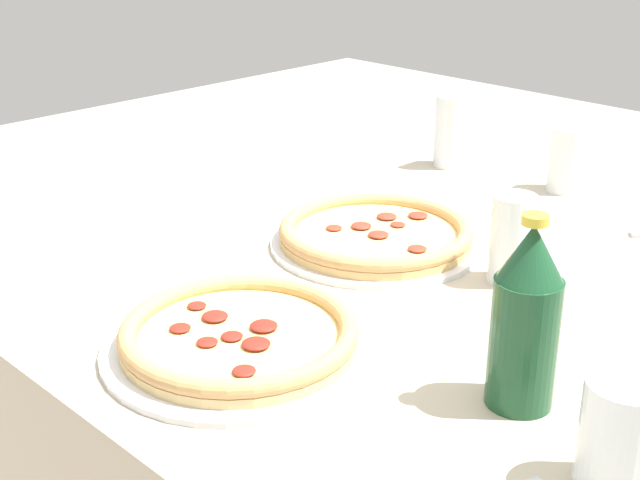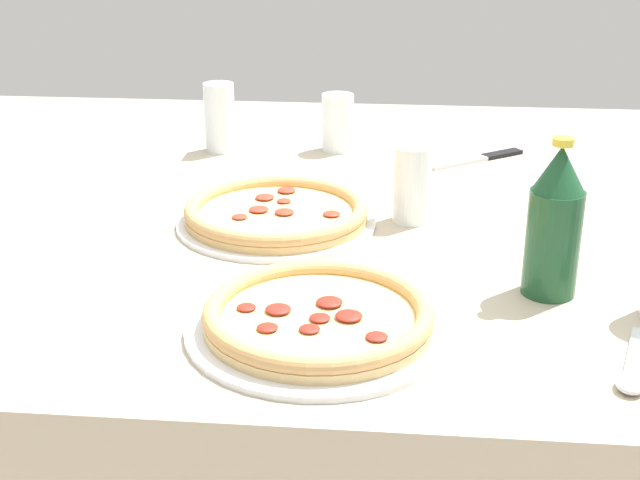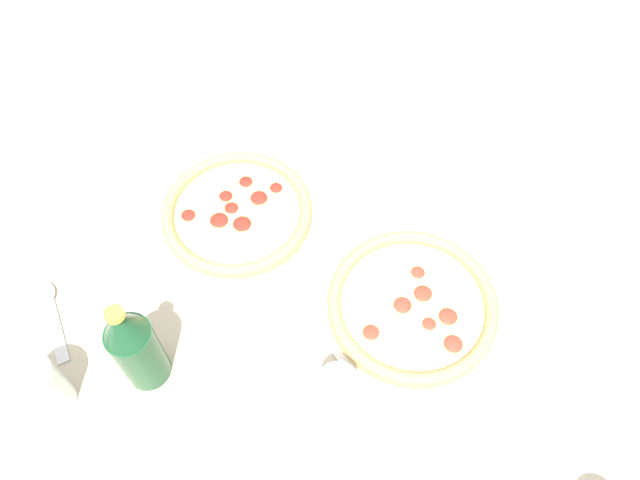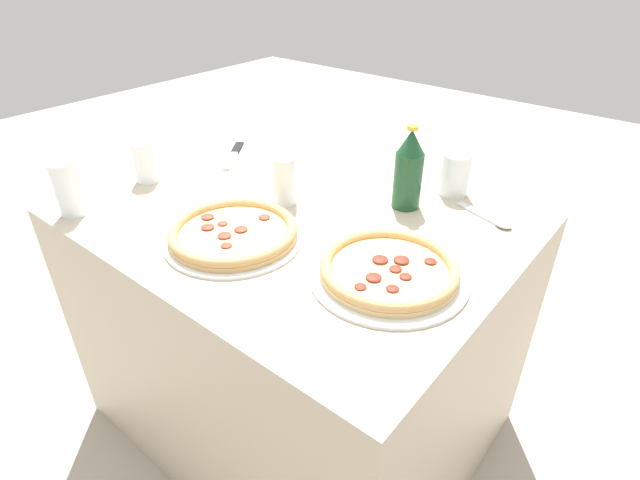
% 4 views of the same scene
% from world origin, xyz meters
% --- Properties ---
extents(ground_plane, '(8.00, 8.00, 0.00)m').
position_xyz_m(ground_plane, '(0.00, 0.00, 0.00)').
color(ground_plane, '#A89E8E').
extents(table, '(1.08, 0.84, 0.75)m').
position_xyz_m(table, '(0.00, 0.00, 0.38)').
color(table, '#B7A88E').
rests_on(table, ground_plane).
extents(pizza_salami, '(0.32, 0.32, 0.04)m').
position_xyz_m(pizza_salami, '(-0.02, -0.19, 0.77)').
color(pizza_salami, silver).
rests_on(pizza_salami, table).
extents(pizza_veggie, '(0.33, 0.33, 0.04)m').
position_xyz_m(pizza_veggie, '(0.33, -0.09, 0.77)').
color(pizza_veggie, silver).
rests_on(pizza_veggie, table).
extents(glass_mango_juice, '(0.06, 0.06, 0.13)m').
position_xyz_m(glass_mango_juice, '(-0.06, 0.03, 0.81)').
color(glass_mango_juice, white).
rests_on(glass_mango_juice, table).
extents(glass_lemonade, '(0.08, 0.08, 0.11)m').
position_xyz_m(glass_lemonade, '(0.26, 0.35, 0.81)').
color(glass_lemonade, white).
rests_on(glass_lemonade, table).
extents(beer_bottle, '(0.07, 0.07, 0.21)m').
position_xyz_m(beer_bottle, '(0.20, 0.21, 0.85)').
color(beer_bottle, '#194728').
rests_on(beer_bottle, table).
extents(spoon, '(0.16, 0.07, 0.02)m').
position_xyz_m(spoon, '(0.40, 0.27, 0.76)').
color(spoon, silver).
rests_on(spoon, table).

